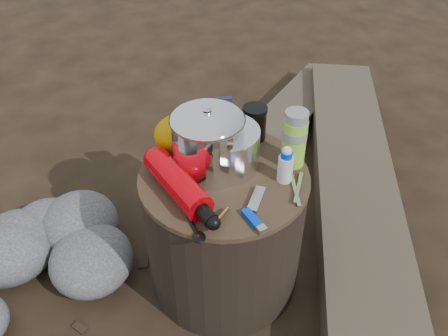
{
  "coord_description": "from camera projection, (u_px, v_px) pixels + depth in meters",
  "views": [
    {
      "loc": [
        -0.17,
        -1.06,
        1.36
      ],
      "look_at": [
        0.0,
        0.0,
        0.48
      ],
      "focal_mm": 39.24,
      "sensor_mm": 36.0,
      "label": 1
    }
  ],
  "objects": [
    {
      "name": "squeeze_bottle",
      "position": [
        286.0,
        166.0,
        1.36
      ],
      "size": [
        0.04,
        0.04,
        0.1
      ],
      "primitive_type": "cylinder",
      "color": "silver",
      "rests_on": "stump"
    },
    {
      "name": "food_pouch",
      "position": [
        216.0,
        117.0,
        1.53
      ],
      "size": [
        0.1,
        0.03,
        0.13
      ],
      "primitive_type": "cube",
      "rotation": [
        0.0,
        0.0,
        -0.04
      ],
      "color": "#151A49",
      "rests_on": "stump"
    },
    {
      "name": "foil_windscreen",
      "position": [
        225.0,
        148.0,
        1.4
      ],
      "size": [
        0.2,
        0.2,
        0.12
      ],
      "primitive_type": "cylinder",
      "color": "silver",
      "rests_on": "stump"
    },
    {
      "name": "log_small",
      "position": [
        278.0,
        129.0,
        2.29
      ],
      "size": [
        0.94,
        1.05,
        0.1
      ],
      "primitive_type": "cube",
      "rotation": [
        0.0,
        0.0,
        -0.71
      ],
      "color": "#443A2D",
      "rests_on": "ground"
    },
    {
      "name": "stuff_sack",
      "position": [
        183.0,
        134.0,
        1.46
      ],
      "size": [
        0.18,
        0.14,
        0.12
      ],
      "primitive_type": "ellipsoid",
      "color": "#C07E00",
      "rests_on": "stump"
    },
    {
      "name": "travel_mug",
      "position": [
        255.0,
        123.0,
        1.51
      ],
      "size": [
        0.07,
        0.07,
        0.11
      ],
      "primitive_type": "cylinder",
      "color": "black",
      "rests_on": "stump"
    },
    {
      "name": "log_main",
      "position": [
        353.0,
        183.0,
        1.96
      ],
      "size": [
        0.75,
        1.75,
        0.15
      ],
      "primitive_type": "cube",
      "rotation": [
        0.0,
        0.0,
        -0.27
      ],
      "color": "#443A2D",
      "rests_on": "ground"
    },
    {
      "name": "camping_pot",
      "position": [
        208.0,
        140.0,
        1.36
      ],
      "size": [
        0.2,
        0.2,
        0.2
      ],
      "primitive_type": "cylinder",
      "color": "silver",
      "rests_on": "stump"
    },
    {
      "name": "pot_grabber",
      "position": [
        295.0,
        190.0,
        1.35
      ],
      "size": [
        0.07,
        0.13,
        0.01
      ],
      "primitive_type": null,
      "rotation": [
        0.0,
        0.0,
        -0.26
      ],
      "color": "silver",
      "rests_on": "stump"
    },
    {
      "name": "rock_ring",
      "position": [
        37.0,
        320.0,
        1.44
      ],
      "size": [
        0.48,
        1.04,
        0.21
      ],
      "primitive_type": null,
      "color": "#525256",
      "rests_on": "ground"
    },
    {
      "name": "spork",
      "position": [
        191.0,
        221.0,
        1.26
      ],
      "size": [
        0.06,
        0.13,
        0.01
      ],
      "primitive_type": null,
      "rotation": [
        0.0,
        0.0,
        0.24
      ],
      "color": "black",
      "rests_on": "stump"
    },
    {
      "name": "fuel_bottle",
      "position": [
        178.0,
        183.0,
        1.32
      ],
      "size": [
        0.2,
        0.33,
        0.08
      ],
      "primitive_type": null,
      "rotation": [
        0.0,
        0.0,
        0.42
      ],
      "color": "red",
      "rests_on": "stump"
    },
    {
      "name": "ground",
      "position": [
        224.0,
        275.0,
        1.69
      ],
      "size": [
        60.0,
        60.0,
        0.0
      ],
      "primitive_type": "plane",
      "color": "black",
      "rests_on": "ground"
    },
    {
      "name": "stump",
      "position": [
        224.0,
        230.0,
        1.55
      ],
      "size": [
        0.49,
        0.49,
        0.45
      ],
      "primitive_type": "cylinder",
      "color": "black",
      "rests_on": "ground"
    },
    {
      "name": "multitool",
      "position": [
        256.0,
        200.0,
        1.32
      ],
      "size": [
        0.07,
        0.1,
        0.01
      ],
      "primitive_type": "cube",
      "rotation": [
        0.0,
        0.0,
        -0.47
      ],
      "color": "silver",
      "rests_on": "stump"
    },
    {
      "name": "thermos",
      "position": [
        294.0,
        139.0,
        1.39
      ],
      "size": [
        0.07,
        0.07,
        0.18
      ],
      "primitive_type": "cylinder",
      "color": "#8EDB38",
      "rests_on": "stump"
    },
    {
      "name": "lighter",
      "position": [
        252.0,
        218.0,
        1.26
      ],
      "size": [
        0.05,
        0.09,
        0.02
      ],
      "primitive_type": "cube",
      "rotation": [
        0.0,
        0.0,
        0.36
      ],
      "color": "#0035E1",
      "rests_on": "stump"
    }
  ]
}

